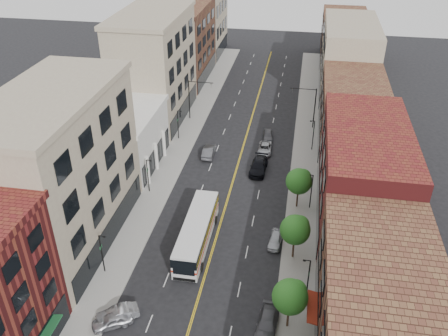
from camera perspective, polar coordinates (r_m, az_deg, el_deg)
The scene contains 31 objects.
sidewalk_left at distance 75.31m, azimuth -5.69°, elevation 1.73°, with size 4.00×110.00×0.15m, color gray.
sidewalk_right at distance 72.96m, azimuth 9.65°, elevation 0.37°, with size 4.00×110.00×0.15m, color gray.
bldg_l_tanoffice at distance 55.86m, azimuth -19.02°, elevation -0.74°, with size 10.00×22.00×18.00m, color gray.
bldg_l_white at distance 72.26m, azimuth -12.05°, elevation 3.35°, with size 10.00×14.00×8.00m, color silver.
bldg_l_far_a at distance 84.89m, azimuth -8.36°, elevation 11.69°, with size 10.00×20.00×18.00m, color gray.
bldg_l_far_b at distance 103.57m, azimuth -4.92°, elevation 14.62°, with size 10.00×20.00×15.00m, color brown.
bldg_l_far_c at distance 119.84m, azimuth -2.75°, elevation 18.23°, with size 10.00×16.00×20.00m, color gray.
bldg_r_mid at distance 61.03m, azimuth 16.37°, elevation -0.69°, with size 10.00×22.00×12.00m, color maroon.
bldg_r_far_a at distance 80.04m, azimuth 15.21°, elevation 6.57°, with size 10.00×20.00×10.00m, color brown.
bldg_r_far_b at distance 98.91m, azimuth 14.72°, elevation 12.62°, with size 10.00×22.00×14.00m, color gray.
bldg_r_far_c at distance 118.45m, azimuth 14.17°, elevation 14.96°, with size 10.00×18.00×11.00m, color brown.
tree_r_1 at distance 45.89m, azimuth 8.07°, elevation -14.96°, with size 3.40×3.40×5.59m.
tree_r_2 at distance 53.33m, azimuth 8.66°, elevation -7.25°, with size 3.40×3.40×5.59m.
tree_r_3 at distance 61.51m, azimuth 9.09°, elevation -1.50°, with size 3.40×3.40×5.59m.
lamp_l_1 at distance 53.26m, azimuth -14.47°, elevation -9.71°, with size 0.81×0.55×5.05m.
lamp_l_2 at distance 65.12m, azimuth -9.12°, elevation -0.70°, with size 0.81×0.55×5.05m.
lamp_l_3 at distance 78.46m, azimuth -5.53°, elevation 5.41°, with size 0.81×0.55×5.05m.
lamp_r_1 at distance 49.54m, azimuth 10.07°, elevation -12.79°, with size 0.81×0.55×5.05m.
lamp_r_2 at distance 62.11m, azimuth 10.44°, elevation -2.56°, with size 0.81×0.55×5.05m.
lamp_r_3 at distance 75.99m, azimuth 10.67°, elevation 4.08°, with size 0.81×0.55×5.05m.
signal_mast_left at distance 84.67m, azimuth -3.74°, elevation 8.74°, with size 4.49×0.18×7.20m.
signal_mast_right at distance 82.52m, azimuth 10.39°, elevation 7.66°, with size 4.49×0.18×7.20m.
city_bus at distance 55.98m, azimuth -3.30°, elevation -7.61°, with size 3.22×13.01×3.34m.
car_angle_a at distance 49.28m, azimuth -13.30°, elevation -17.42°, with size 1.60×3.97×1.35m, color #B0B2B8.
car_angle_b at distance 49.71m, azimuth -12.70°, elevation -16.76°, with size 1.45×4.16×1.37m, color silver.
car_parked_mid at distance 47.97m, azimuth 5.22°, elevation -18.17°, with size 1.95×4.80×1.39m, color #48484C.
car_parked_far at distance 57.09m, azimuth 6.20°, elevation -8.53°, with size 1.54×3.82×1.30m, color #A3A6AB.
car_lane_behind at distance 74.19m, azimuth -1.84°, elevation 2.01°, with size 1.63×4.68×1.54m, color #424347.
car_lane_a at distance 70.32m, azimuth 4.19°, elevation 0.20°, with size 2.30×5.65×1.64m, color black.
car_lane_b at distance 75.52m, azimuth 4.93°, elevation 2.36°, with size 2.12×4.60×1.28m, color #AEB1B6.
car_lane_c at distance 79.57m, azimuth 5.29°, elevation 3.96°, with size 1.59×3.95×1.35m, color #4F4F54.
Camera 1 is at (8.73, -27.87, 37.07)m, focal length 38.00 mm.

